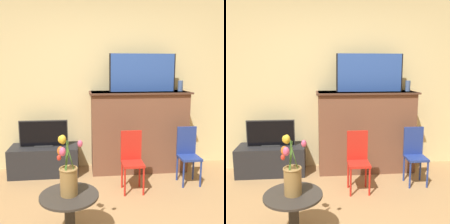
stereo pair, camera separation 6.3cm
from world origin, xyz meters
The scene contains 10 objects.
wall_back centered at (0.00, 2.13, 1.35)m, with size 8.00×0.06×2.70m.
fireplace_mantel centered at (0.43, 1.88, 0.61)m, with size 1.47×0.48×1.20m.
painting centered at (0.48, 1.88, 1.47)m, with size 0.98×0.03×0.55m.
mantel_candle centered at (1.05, 1.88, 1.28)m, with size 0.07×0.07×0.16m.
tv_stand centered at (-0.97, 1.86, 0.21)m, with size 0.97×0.45×0.42m.
tv_monitor centered at (-0.97, 1.86, 0.60)m, with size 0.69×0.12×0.38m.
chair_red centered at (0.20, 1.21, 0.43)m, with size 0.27×0.27×0.76m.
chair_blue centered at (1.00, 1.35, 0.43)m, with size 0.27×0.27×0.76m.
side_table centered at (-0.54, 0.27, 0.29)m, with size 0.52×0.52×0.44m.
vase_tulips centered at (-0.54, 0.27, 0.62)m, with size 0.22×0.22×0.53m.
Camera 2 is at (-0.34, -1.91, 1.54)m, focal length 42.00 mm.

